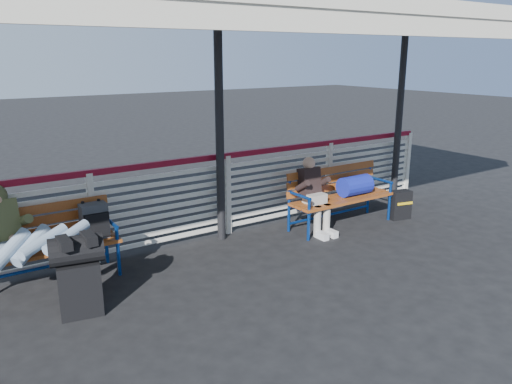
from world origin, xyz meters
TOP-DOWN VIEW (x-y plane):
  - ground at (0.00, 0.00)m, footprint 60.00×60.00m
  - fence at (0.00, 1.90)m, footprint 12.08×0.08m
  - canopy at (-0.00, 0.87)m, footprint 12.60×3.60m
  - luggage_stack at (-0.53, 0.62)m, footprint 0.57×0.39m
  - bench_left at (-0.55, 1.63)m, footprint 1.80×0.56m
  - bench_right at (3.77, 1.24)m, footprint 1.80×0.56m
  - traveler_man at (-0.87, 1.27)m, footprint 0.94×1.56m
  - companion_person at (3.11, 1.23)m, footprint 0.32×0.66m
  - suitcase_side at (4.71, 0.93)m, footprint 0.38×0.28m

SIDE VIEW (x-z plane):
  - ground at x=0.00m, z-range 0.00..0.00m
  - suitcase_side at x=4.71m, z-range 0.00..0.47m
  - luggage_stack at x=-0.53m, z-range 0.04..0.91m
  - bench_right at x=3.77m, z-range 0.12..1.04m
  - bench_left at x=-0.55m, z-range 0.13..1.05m
  - companion_person at x=3.11m, z-range 0.02..1.17m
  - fence at x=0.00m, z-range 0.04..1.28m
  - traveler_man at x=-0.87m, z-range 0.34..1.11m
  - canopy at x=0.00m, z-range 1.46..4.62m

